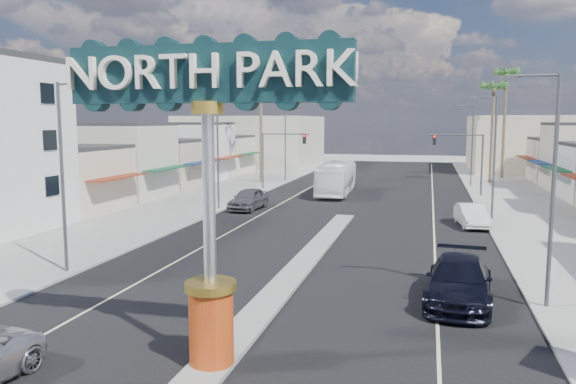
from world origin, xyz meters
The scene contains 24 objects.
ground centered at (0.00, 30.00, 0.00)m, with size 160.00×160.00×0.00m, color gray.
road centered at (0.00, 30.00, 0.01)m, with size 20.00×120.00×0.01m, color black.
median_island centered at (0.00, 14.00, 0.08)m, with size 1.30×30.00×0.16m, color gray.
sidewalk_left centered at (-14.00, 30.00, 0.06)m, with size 8.00×120.00×0.12m, color gray.
sidewalk_right centered at (14.00, 30.00, 0.06)m, with size 8.00×120.00×0.12m, color gray.
storefront_row_left centered at (-24.00, 43.00, 3.00)m, with size 12.00×42.00×6.00m, color beige.
backdrop_far_left centered at (-22.00, 75.00, 4.00)m, with size 20.00×20.00×8.00m, color #B7B29E.
backdrop_far_right centered at (22.00, 75.00, 4.00)m, with size 20.00×20.00×8.00m, color beige.
gateway_sign centered at (0.00, 1.98, 5.93)m, with size 8.20×1.50×9.15m.
traffic_signal_left centered at (-9.18, 43.99, 4.27)m, with size 5.09×0.45×6.00m.
traffic_signal_right centered at (9.18, 43.99, 4.27)m, with size 5.09×0.45×6.00m.
streetlight_l_near centered at (-10.43, 10.00, 5.07)m, with size 2.03×0.22×9.00m.
streetlight_l_mid centered at (-10.43, 30.00, 5.07)m, with size 2.03×0.22×9.00m.
streetlight_l_far centered at (-10.43, 52.00, 5.07)m, with size 2.03×0.22×9.00m.
streetlight_r_near centered at (10.43, 10.00, 5.07)m, with size 2.03×0.22×9.00m.
streetlight_r_mid centered at (10.43, 30.00, 5.07)m, with size 2.03×0.22×9.00m.
streetlight_r_far centered at (10.43, 52.00, 5.07)m, with size 2.03×0.22×9.00m.
palm_left_far centered at (-13.00, 50.00, 11.50)m, with size 2.60×2.60×13.10m.
palm_right_mid centered at (13.00, 56.00, 10.60)m, with size 2.60×2.60×12.10m.
palm_right_far centered at (15.00, 62.00, 12.39)m, with size 2.60×2.60×14.10m.
suv_right centered at (7.34, 10.04, 0.89)m, with size 2.48×6.10×1.77m, color black.
car_parked_left centered at (-8.25, 30.67, 0.89)m, with size 2.09×5.21×1.77m, color #5B5B5F.
car_parked_right centered at (9.00, 27.32, 0.78)m, with size 1.65×4.74×1.56m, color silver.
city_bus centered at (-2.82, 42.24, 1.59)m, with size 2.67×11.40×3.18m, color white.
Camera 1 is at (6.02, -12.74, 7.21)m, focal length 35.00 mm.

